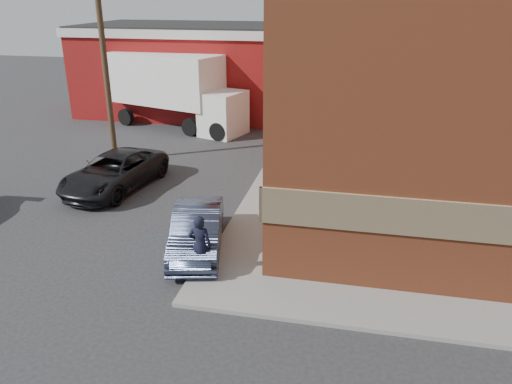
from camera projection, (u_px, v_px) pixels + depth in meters
The scene contains 10 objects.
ground at pixel (211, 273), 14.32m from camera, with size 90.00×90.00×0.00m, color #28282B.
brick_building at pixel (488, 71), 19.08m from camera, with size 14.25×18.25×9.36m.
sidewalk_south at pixel (498, 324), 12.03m from camera, with size 16.00×1.80×0.12m, color gray.
sidewalk_west at pixel (282, 171), 22.35m from camera, with size 1.80×18.00×0.12m, color gray.
warehouse at pixel (210, 69), 32.57m from camera, with size 16.30×8.30×5.60m.
utility_pole at pixel (104, 59), 22.16m from camera, with size 2.00×0.26×9.00m.
man at pixel (200, 245), 13.76m from camera, with size 0.65×0.43×1.79m, color black.
sedan at pixel (197, 230), 15.35m from camera, with size 1.45×4.17×1.37m, color #2D344B.
suv_a at pixel (114, 172), 20.21m from camera, with size 2.41×5.22×1.45m, color black.
box_truck at pixel (178, 86), 28.67m from camera, with size 8.94×5.06×4.23m.
Camera 1 is at (3.86, -11.86, 7.53)m, focal length 35.00 mm.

